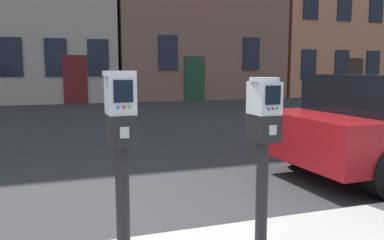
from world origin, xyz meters
The scene contains 2 objects.
parking_meter_near_kerb centered at (-0.22, -0.31, 1.06)m, with size 0.22×0.26×1.34m.
parking_meter_twin_adjacent centered at (0.81, -0.31, 1.03)m, with size 0.22×0.26×1.29m.
Camera 1 is at (-0.56, -2.77, 1.49)m, focal length 35.94 mm.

